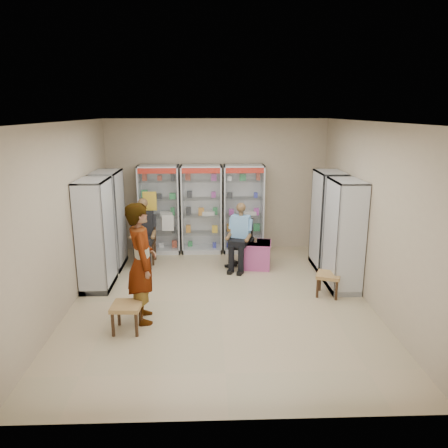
{
  "coord_description": "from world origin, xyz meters",
  "views": [
    {
      "loc": [
        -0.19,
        -6.93,
        3.17
      ],
      "look_at": [
        0.08,
        0.7,
        1.18
      ],
      "focal_mm": 35.0,
      "sensor_mm": 36.0,
      "label": 1
    }
  ],
  "objects_px": {
    "cabinet_back_right": "(243,209)",
    "office_chair": "(241,243)",
    "cabinet_right_near": "(344,235)",
    "woven_stool_a": "(328,284)",
    "standing_man": "(142,263)",
    "cabinet_left_near": "(96,235)",
    "wooden_chair": "(145,242)",
    "cabinet_right_far": "(328,220)",
    "cabinet_back_mid": "(202,209)",
    "pink_trunk": "(256,255)",
    "seated_shopkeeper": "(241,237)",
    "cabinet_back_left": "(160,210)",
    "woven_stool_b": "(127,317)",
    "cabinet_left_far": "(109,220)"
  },
  "relations": [
    {
      "from": "cabinet_right_far",
      "to": "woven_stool_b",
      "type": "xyz_separation_m",
      "value": [
        -3.64,
        -2.61,
        -0.79
      ]
    },
    {
      "from": "woven_stool_b",
      "to": "standing_man",
      "type": "height_order",
      "value": "standing_man"
    },
    {
      "from": "cabinet_right_near",
      "to": "wooden_chair",
      "type": "relative_size",
      "value": 2.13
    },
    {
      "from": "wooden_chair",
      "to": "standing_man",
      "type": "relative_size",
      "value": 0.5
    },
    {
      "from": "cabinet_back_mid",
      "to": "pink_trunk",
      "type": "distance_m",
      "value": 1.74
    },
    {
      "from": "cabinet_left_far",
      "to": "wooden_chair",
      "type": "bearing_deg",
      "value": 106.39
    },
    {
      "from": "cabinet_left_near",
      "to": "woven_stool_a",
      "type": "height_order",
      "value": "cabinet_left_near"
    },
    {
      "from": "cabinet_right_near",
      "to": "woven_stool_b",
      "type": "relative_size",
      "value": 4.7
    },
    {
      "from": "wooden_chair",
      "to": "woven_stool_a",
      "type": "height_order",
      "value": "wooden_chair"
    },
    {
      "from": "cabinet_back_left",
      "to": "cabinet_left_far",
      "type": "distance_m",
      "value": 1.32
    },
    {
      "from": "woven_stool_a",
      "to": "cabinet_left_near",
      "type": "bearing_deg",
      "value": 172.57
    },
    {
      "from": "cabinet_back_left",
      "to": "cabinet_right_far",
      "type": "bearing_deg",
      "value": -17.75
    },
    {
      "from": "cabinet_right_far",
      "to": "cabinet_left_near",
      "type": "xyz_separation_m",
      "value": [
        -4.46,
        -0.9,
        0.0
      ]
    },
    {
      "from": "cabinet_back_right",
      "to": "standing_man",
      "type": "xyz_separation_m",
      "value": [
        -1.81,
        -3.38,
        -0.07
      ]
    },
    {
      "from": "cabinet_left_far",
      "to": "woven_stool_a",
      "type": "bearing_deg",
      "value": 68.35
    },
    {
      "from": "woven_stool_b",
      "to": "cabinet_back_mid",
      "type": "bearing_deg",
      "value": 74.22
    },
    {
      "from": "cabinet_back_mid",
      "to": "pink_trunk",
      "type": "xyz_separation_m",
      "value": [
        1.14,
        -1.1,
        -0.73
      ]
    },
    {
      "from": "cabinet_back_right",
      "to": "office_chair",
      "type": "distance_m",
      "value": 1.15
    },
    {
      "from": "woven_stool_a",
      "to": "standing_man",
      "type": "xyz_separation_m",
      "value": [
        -3.11,
        -0.81,
        0.73
      ]
    },
    {
      "from": "seated_shopkeeper",
      "to": "cabinet_back_left",
      "type": "bearing_deg",
      "value": 168.21
    },
    {
      "from": "cabinet_back_left",
      "to": "cabinet_right_far",
      "type": "height_order",
      "value": "same"
    },
    {
      "from": "cabinet_right_far",
      "to": "woven_stool_a",
      "type": "relative_size",
      "value": 4.97
    },
    {
      "from": "cabinet_back_right",
      "to": "cabinet_left_near",
      "type": "distance_m",
      "value": 3.48
    },
    {
      "from": "cabinet_right_far",
      "to": "woven_stool_a",
      "type": "bearing_deg",
      "value": 167.08
    },
    {
      "from": "cabinet_right_near",
      "to": "office_chair",
      "type": "distance_m",
      "value": 2.19
    },
    {
      "from": "cabinet_back_right",
      "to": "seated_shopkeeper",
      "type": "distance_m",
      "value": 1.14
    },
    {
      "from": "cabinet_back_mid",
      "to": "seated_shopkeeper",
      "type": "height_order",
      "value": "cabinet_back_mid"
    },
    {
      "from": "cabinet_back_left",
      "to": "office_chair",
      "type": "xyz_separation_m",
      "value": [
        1.77,
        -1.03,
        -0.49
      ]
    },
    {
      "from": "cabinet_back_mid",
      "to": "cabinet_right_far",
      "type": "xyz_separation_m",
      "value": [
        2.58,
        -1.13,
        0.0
      ]
    },
    {
      "from": "pink_trunk",
      "to": "standing_man",
      "type": "xyz_separation_m",
      "value": [
        -2.0,
        -2.29,
        0.66
      ]
    },
    {
      "from": "cabinet_back_mid",
      "to": "cabinet_right_near",
      "type": "bearing_deg",
      "value": -40.84
    },
    {
      "from": "cabinet_back_left",
      "to": "cabinet_left_near",
      "type": "height_order",
      "value": "same"
    },
    {
      "from": "cabinet_left_near",
      "to": "seated_shopkeeper",
      "type": "bearing_deg",
      "value": 109.44
    },
    {
      "from": "cabinet_left_near",
      "to": "wooden_chair",
      "type": "relative_size",
      "value": 2.13
    },
    {
      "from": "cabinet_back_left",
      "to": "office_chair",
      "type": "bearing_deg",
      "value": -30.2
    },
    {
      "from": "cabinet_right_far",
      "to": "office_chair",
      "type": "height_order",
      "value": "cabinet_right_far"
    },
    {
      "from": "wooden_chair",
      "to": "woven_stool_a",
      "type": "bearing_deg",
      "value": -28.06
    },
    {
      "from": "cabinet_back_right",
      "to": "wooden_chair",
      "type": "height_order",
      "value": "cabinet_back_right"
    },
    {
      "from": "cabinet_back_mid",
      "to": "wooden_chair",
      "type": "height_order",
      "value": "cabinet_back_mid"
    },
    {
      "from": "cabinet_right_far",
      "to": "woven_stool_b",
      "type": "height_order",
      "value": "cabinet_right_far"
    },
    {
      "from": "cabinet_back_mid",
      "to": "wooden_chair",
      "type": "relative_size",
      "value": 2.13
    },
    {
      "from": "cabinet_left_far",
      "to": "seated_shopkeeper",
      "type": "height_order",
      "value": "cabinet_left_far"
    },
    {
      "from": "cabinet_left_near",
      "to": "cabinet_right_far",
      "type": "bearing_deg",
      "value": 101.41
    },
    {
      "from": "cabinet_back_mid",
      "to": "cabinet_back_right",
      "type": "height_order",
      "value": "same"
    },
    {
      "from": "woven_stool_b",
      "to": "standing_man",
      "type": "xyz_separation_m",
      "value": [
        0.2,
        0.35,
        0.72
      ]
    },
    {
      "from": "office_chair",
      "to": "woven_stool_a",
      "type": "distance_m",
      "value": 2.13
    },
    {
      "from": "cabinet_right_near",
      "to": "woven_stool_a",
      "type": "height_order",
      "value": "cabinet_right_near"
    },
    {
      "from": "woven_stool_a",
      "to": "standing_man",
      "type": "height_order",
      "value": "standing_man"
    },
    {
      "from": "seated_shopkeeper",
      "to": "cabinet_back_mid",
      "type": "bearing_deg",
      "value": 146.75
    },
    {
      "from": "cabinet_back_mid",
      "to": "cabinet_right_far",
      "type": "relative_size",
      "value": 1.0
    }
  ]
}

